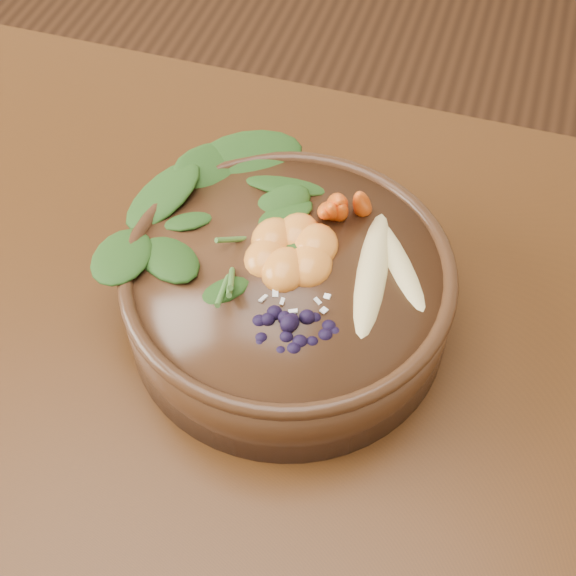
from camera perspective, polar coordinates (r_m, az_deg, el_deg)
name	(u,v)px	position (r m, az deg, el deg)	size (l,w,h in m)	color
stoneware_bowl	(288,296)	(0.64, 0.00, -0.55)	(0.26, 0.26, 0.07)	#412412
kale_heap	(240,198)	(0.63, -3.44, 6.38)	(0.17, 0.15, 0.04)	#294D1A
carrot_cluster	(351,172)	(0.63, 4.49, 8.20)	(0.05, 0.05, 0.07)	orange
banana_halves	(387,257)	(0.61, 7.05, 2.20)	(0.09, 0.15, 0.02)	#E0CC84
mandarin_cluster	(291,240)	(0.61, 0.23, 3.43)	(0.07, 0.08, 0.03)	orange
blueberry_pile	(289,311)	(0.56, 0.05, -1.62)	(0.12, 0.09, 0.04)	black
coconut_flakes	(289,284)	(0.60, 0.10, 0.32)	(0.08, 0.06, 0.01)	white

